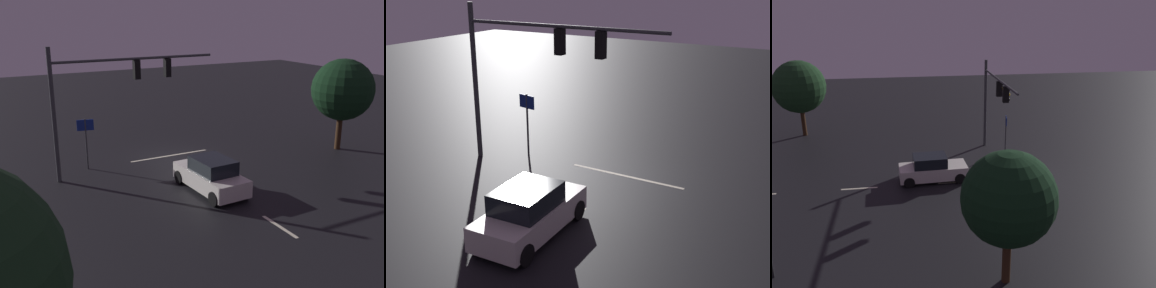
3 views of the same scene
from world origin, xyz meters
The scene contains 6 objects.
ground_plane centered at (0.00, 0.00, 0.00)m, with size 80.00×80.00×0.00m, color black.
traffic_signal_assembly centered at (3.96, 0.68, 4.73)m, with size 8.98×0.47×6.82m.
lane_dash_far centered at (0.00, 4.00, 0.00)m, with size 2.20×0.16×0.01m, color beige.
stop_bar centered at (0.00, -0.50, 0.00)m, with size 5.00×0.16×0.01m, color beige.
car_approaching centered at (0.58, 5.41, 0.80)m, with size 2.08×4.44×1.70m.
route_sign centered at (5.01, -0.54, 2.06)m, with size 0.89×0.23×2.86m.
Camera 2 is at (-7.91, 16.66, 8.02)m, focal length 46.10 mm.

